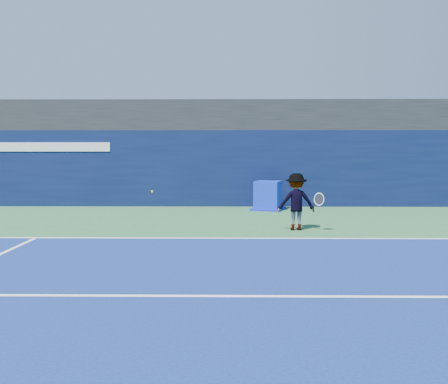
# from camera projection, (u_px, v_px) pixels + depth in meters

# --- Properties ---
(ground) EXTENTS (80.00, 80.00, 0.00)m
(ground) POSITION_uv_depth(u_px,v_px,m) (231.00, 266.00, 9.71)
(ground) COLOR #2D6536
(ground) RESTS_ON ground
(baseline) EXTENTS (24.00, 0.10, 0.01)m
(baseline) POSITION_uv_depth(u_px,v_px,m) (231.00, 238.00, 12.70)
(baseline) COLOR white
(baseline) RESTS_ON ground
(service_line) EXTENTS (24.00, 0.10, 0.01)m
(service_line) POSITION_uv_depth(u_px,v_px,m) (232.00, 296.00, 7.72)
(service_line) COLOR white
(service_line) RESTS_ON ground
(stadium_band) EXTENTS (36.00, 3.00, 1.20)m
(stadium_band) POSITION_uv_depth(u_px,v_px,m) (231.00, 117.00, 20.85)
(stadium_band) COLOR black
(stadium_band) RESTS_ON back_wall_assembly
(back_wall_assembly) EXTENTS (36.00, 1.03, 3.00)m
(back_wall_assembly) POSITION_uv_depth(u_px,v_px,m) (231.00, 168.00, 20.04)
(back_wall_assembly) COLOR #0A1337
(back_wall_assembly) RESTS_ON ground
(equipment_cart) EXTENTS (1.41, 1.41, 1.08)m
(equipment_cart) POSITION_uv_depth(u_px,v_px,m) (268.00, 197.00, 18.64)
(equipment_cart) COLOR #0D23BD
(equipment_cart) RESTS_ON ground
(tennis_player) EXTENTS (1.27, 0.71, 1.60)m
(tennis_player) POSITION_uv_depth(u_px,v_px,m) (296.00, 202.00, 13.99)
(tennis_player) COLOR white
(tennis_player) RESTS_ON ground
(tennis_ball) EXTENTS (0.07, 0.07, 0.07)m
(tennis_ball) POSITION_uv_depth(u_px,v_px,m) (152.00, 192.00, 15.42)
(tennis_ball) COLOR #CAEA1A
(tennis_ball) RESTS_ON ground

